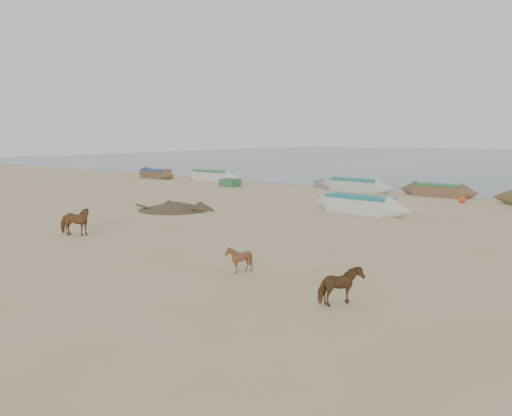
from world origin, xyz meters
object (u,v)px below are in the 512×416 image
(cow_adult, at_px, (75,222))
(calf_right, at_px, (342,287))
(near_canoe, at_px, (359,204))
(calf_front, at_px, (239,259))

(cow_adult, relative_size, calf_right, 1.48)
(cow_adult, xyz_separation_m, near_canoe, (6.57, 12.71, -0.14))
(calf_right, relative_size, near_canoe, 0.16)
(calf_front, xyz_separation_m, near_canoe, (-2.30, 12.89, 0.04))
(cow_adult, height_order, calf_right, cow_adult)
(calf_front, height_order, calf_right, calf_right)
(calf_front, distance_m, calf_right, 3.91)
(cow_adult, distance_m, calf_right, 12.75)
(cow_adult, distance_m, calf_front, 8.88)
(calf_front, height_order, near_canoe, near_canoe)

